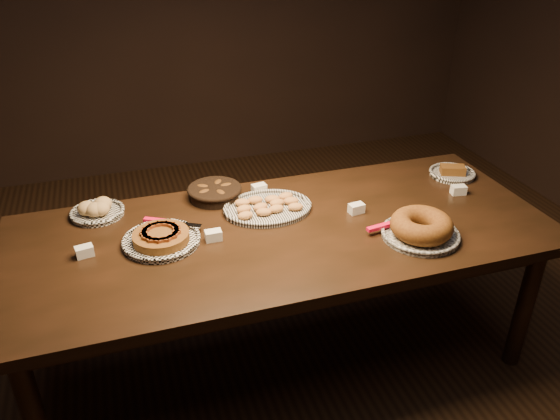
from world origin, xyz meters
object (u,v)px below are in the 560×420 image
object	(u,v)px
madeleine_platter	(268,207)
bundt_cake_plate	(421,228)
apple_tart_plate	(161,238)
buffet_table	(283,243)

from	to	relation	value
madeleine_platter	bundt_cake_plate	world-z (taller)	bundt_cake_plate
apple_tart_plate	madeleine_platter	bearing A→B (deg)	6.13
buffet_table	madeleine_platter	world-z (taller)	madeleine_platter
apple_tart_plate	madeleine_platter	size ratio (longest dim) A/B	0.85
buffet_table	madeleine_platter	distance (m)	0.21
apple_tart_plate	bundt_cake_plate	size ratio (longest dim) A/B	0.92
apple_tart_plate	madeleine_platter	distance (m)	0.53
bundt_cake_plate	apple_tart_plate	bearing A→B (deg)	176.68
apple_tart_plate	bundt_cake_plate	world-z (taller)	bundt_cake_plate
apple_tart_plate	madeleine_platter	world-z (taller)	apple_tart_plate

